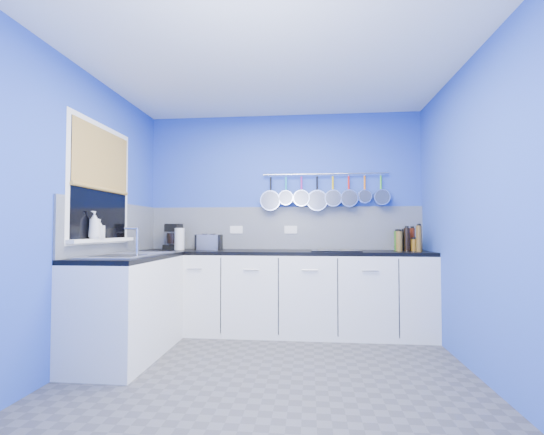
% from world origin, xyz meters
% --- Properties ---
extents(floor, '(3.20, 3.00, 0.02)m').
position_xyz_m(floor, '(0.00, 0.00, -0.01)').
color(floor, '#47474C').
rests_on(floor, ground).
extents(ceiling, '(3.20, 3.00, 0.02)m').
position_xyz_m(ceiling, '(0.00, 0.00, 2.51)').
color(ceiling, white).
rests_on(ceiling, ground).
extents(wall_back, '(3.20, 0.02, 2.50)m').
position_xyz_m(wall_back, '(0.00, 1.51, 1.25)').
color(wall_back, '#2B4ABA').
rests_on(wall_back, ground).
extents(wall_front, '(3.20, 0.02, 2.50)m').
position_xyz_m(wall_front, '(0.00, -1.51, 1.25)').
color(wall_front, '#2B4ABA').
rests_on(wall_front, ground).
extents(wall_left, '(0.02, 3.00, 2.50)m').
position_xyz_m(wall_left, '(-1.61, 0.00, 1.25)').
color(wall_left, '#2B4ABA').
rests_on(wall_left, ground).
extents(wall_right, '(0.02, 3.00, 2.50)m').
position_xyz_m(wall_right, '(1.61, 0.00, 1.25)').
color(wall_right, '#2B4ABA').
rests_on(wall_right, ground).
extents(backsplash_back, '(3.20, 0.02, 0.50)m').
position_xyz_m(backsplash_back, '(0.00, 1.49, 1.15)').
color(backsplash_back, '#90949E').
rests_on(backsplash_back, wall_back).
extents(backsplash_left, '(0.02, 1.80, 0.50)m').
position_xyz_m(backsplash_left, '(-1.59, 0.60, 1.15)').
color(backsplash_left, '#90949E').
rests_on(backsplash_left, wall_left).
extents(cabinet_run_back, '(3.20, 0.60, 0.86)m').
position_xyz_m(cabinet_run_back, '(0.00, 1.20, 0.43)').
color(cabinet_run_back, white).
rests_on(cabinet_run_back, ground).
extents(worktop_back, '(3.20, 0.60, 0.04)m').
position_xyz_m(worktop_back, '(0.00, 1.20, 0.88)').
color(worktop_back, black).
rests_on(worktop_back, cabinet_run_back).
extents(cabinet_run_left, '(0.60, 1.20, 0.86)m').
position_xyz_m(cabinet_run_left, '(-1.30, 0.30, 0.43)').
color(cabinet_run_left, white).
rests_on(cabinet_run_left, ground).
extents(worktop_left, '(0.60, 1.20, 0.04)m').
position_xyz_m(worktop_left, '(-1.30, 0.30, 0.88)').
color(worktop_left, black).
rests_on(worktop_left, cabinet_run_left).
extents(window_frame, '(0.01, 1.00, 1.10)m').
position_xyz_m(window_frame, '(-1.58, 0.30, 1.55)').
color(window_frame, white).
rests_on(window_frame, wall_left).
extents(window_glass, '(0.01, 0.90, 1.00)m').
position_xyz_m(window_glass, '(-1.57, 0.30, 1.55)').
color(window_glass, black).
rests_on(window_glass, wall_left).
extents(bamboo_blind, '(0.01, 0.90, 0.55)m').
position_xyz_m(bamboo_blind, '(-1.56, 0.30, 1.77)').
color(bamboo_blind, gold).
rests_on(bamboo_blind, wall_left).
extents(window_sill, '(0.10, 0.98, 0.03)m').
position_xyz_m(window_sill, '(-1.55, 0.30, 1.04)').
color(window_sill, white).
rests_on(window_sill, wall_left).
extents(sink_unit, '(0.50, 0.95, 0.01)m').
position_xyz_m(sink_unit, '(-1.30, 0.30, 0.90)').
color(sink_unit, silver).
rests_on(sink_unit, worktop_left).
extents(mixer_tap, '(0.12, 0.08, 0.26)m').
position_xyz_m(mixer_tap, '(-1.14, 0.12, 1.03)').
color(mixer_tap, silver).
rests_on(mixer_tap, worktop_left).
extents(socket_left, '(0.15, 0.01, 0.09)m').
position_xyz_m(socket_left, '(-0.55, 1.48, 1.13)').
color(socket_left, white).
rests_on(socket_left, backsplash_back).
extents(socket_right, '(0.15, 0.01, 0.09)m').
position_xyz_m(socket_right, '(0.10, 1.48, 1.13)').
color(socket_right, white).
rests_on(socket_right, backsplash_back).
extents(pot_rail, '(1.45, 0.02, 0.02)m').
position_xyz_m(pot_rail, '(0.50, 1.45, 1.78)').
color(pot_rail, silver).
rests_on(pot_rail, wall_back).
extents(soap_bottle_a, '(0.10, 0.10, 0.24)m').
position_xyz_m(soap_bottle_a, '(-1.53, 0.13, 1.17)').
color(soap_bottle_a, white).
rests_on(soap_bottle_a, window_sill).
extents(soap_bottle_b, '(0.10, 0.10, 0.17)m').
position_xyz_m(soap_bottle_b, '(-1.53, 0.21, 1.14)').
color(soap_bottle_b, white).
rests_on(soap_bottle_b, window_sill).
extents(paper_towel, '(0.12, 0.12, 0.25)m').
position_xyz_m(paper_towel, '(-1.16, 1.23, 1.02)').
color(paper_towel, white).
rests_on(paper_towel, worktop_back).
extents(coffee_maker, '(0.19, 0.21, 0.30)m').
position_xyz_m(coffee_maker, '(-1.26, 1.30, 1.05)').
color(coffee_maker, black).
rests_on(coffee_maker, worktop_back).
extents(toaster, '(0.29, 0.18, 0.17)m').
position_xyz_m(toaster, '(-0.83, 1.28, 0.99)').
color(toaster, silver).
rests_on(toaster, worktop_back).
extents(canister, '(0.10, 0.10, 0.12)m').
position_xyz_m(canister, '(-0.76, 1.32, 0.96)').
color(canister, silver).
rests_on(canister, worktop_back).
extents(hob, '(0.52, 0.46, 0.01)m').
position_xyz_m(hob, '(0.60, 1.15, 0.91)').
color(hob, black).
rests_on(hob, worktop_back).
extents(pan_0, '(0.24, 0.08, 0.43)m').
position_xyz_m(pan_0, '(-0.13, 1.44, 1.56)').
color(pan_0, silver).
rests_on(pan_0, pot_rail).
extents(pan_1, '(0.18, 0.08, 0.37)m').
position_xyz_m(pan_1, '(0.05, 1.44, 1.60)').
color(pan_1, silver).
rests_on(pan_1, pot_rail).
extents(pan_2, '(0.19, 0.11, 0.38)m').
position_xyz_m(pan_2, '(0.23, 1.44, 1.59)').
color(pan_2, silver).
rests_on(pan_2, pot_rail).
extents(pan_3, '(0.25, 0.07, 0.44)m').
position_xyz_m(pan_3, '(0.41, 1.44, 1.56)').
color(pan_3, silver).
rests_on(pan_3, pot_rail).
extents(pan_4, '(0.20, 0.09, 0.39)m').
position_xyz_m(pan_4, '(0.59, 1.44, 1.59)').
color(pan_4, silver).
rests_on(pan_4, pot_rail).
extents(pan_5, '(0.20, 0.09, 0.39)m').
position_xyz_m(pan_5, '(0.77, 1.44, 1.58)').
color(pan_5, silver).
rests_on(pan_5, pot_rail).
extents(pan_6, '(0.15, 0.05, 0.34)m').
position_xyz_m(pan_6, '(0.95, 1.44, 1.61)').
color(pan_6, silver).
rests_on(pan_6, pot_rail).
extents(pan_7, '(0.18, 0.10, 0.37)m').
position_xyz_m(pan_7, '(1.14, 1.44, 1.59)').
color(pan_7, silver).
rests_on(pan_7, pot_rail).
extents(condiment_0, '(0.05, 0.05, 0.25)m').
position_xyz_m(condiment_0, '(1.45, 1.34, 1.02)').
color(condiment_0, '#4C190C').
rests_on(condiment_0, worktop_back).
extents(condiment_1, '(0.07, 0.07, 0.22)m').
position_xyz_m(condiment_1, '(1.35, 1.30, 1.01)').
color(condiment_1, black).
rests_on(condiment_1, worktop_back).
extents(condiment_2, '(0.07, 0.07, 0.21)m').
position_xyz_m(condiment_2, '(1.29, 1.32, 1.01)').
color(condiment_2, '#265919').
rests_on(condiment_2, worktop_back).
extents(condiment_3, '(0.06, 0.06, 0.13)m').
position_xyz_m(condiment_3, '(1.44, 1.24, 0.96)').
color(condiment_3, '#8C5914').
rests_on(condiment_3, worktop_back).
extents(condiment_4, '(0.06, 0.06, 0.25)m').
position_xyz_m(condiment_4, '(1.36, 1.21, 1.03)').
color(condiment_4, black).
rests_on(condiment_4, worktop_back).
extents(condiment_5, '(0.07, 0.07, 0.21)m').
position_xyz_m(condiment_5, '(1.28, 1.21, 1.01)').
color(condiment_5, brown).
rests_on(condiment_5, worktop_back).
extents(condiment_6, '(0.06, 0.06, 0.27)m').
position_xyz_m(condiment_6, '(1.46, 1.11, 1.04)').
color(condiment_6, brown).
rests_on(condiment_6, worktop_back).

